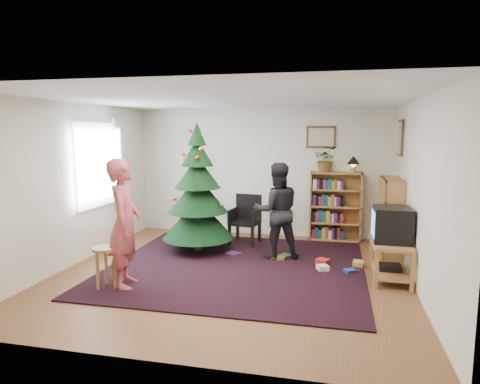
% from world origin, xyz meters
% --- Properties ---
extents(floor, '(5.00, 5.00, 0.00)m').
position_xyz_m(floor, '(0.00, 0.00, 0.00)').
color(floor, brown).
rests_on(floor, ground).
extents(ceiling, '(5.00, 5.00, 0.00)m').
position_xyz_m(ceiling, '(0.00, 0.00, 2.50)').
color(ceiling, white).
rests_on(ceiling, wall_back).
extents(wall_back, '(5.00, 0.02, 2.50)m').
position_xyz_m(wall_back, '(0.00, 2.50, 1.25)').
color(wall_back, silver).
rests_on(wall_back, floor).
extents(wall_front, '(5.00, 0.02, 2.50)m').
position_xyz_m(wall_front, '(0.00, -2.50, 1.25)').
color(wall_front, silver).
rests_on(wall_front, floor).
extents(wall_left, '(0.02, 5.00, 2.50)m').
position_xyz_m(wall_left, '(-2.50, 0.00, 1.25)').
color(wall_left, silver).
rests_on(wall_left, floor).
extents(wall_right, '(0.02, 5.00, 2.50)m').
position_xyz_m(wall_right, '(2.50, 0.00, 1.25)').
color(wall_right, silver).
rests_on(wall_right, floor).
extents(rug, '(3.80, 3.60, 0.02)m').
position_xyz_m(rug, '(0.00, 0.30, 0.01)').
color(rug, black).
rests_on(rug, floor).
extents(window_pane, '(0.04, 1.20, 1.40)m').
position_xyz_m(window_pane, '(-2.47, 0.60, 1.50)').
color(window_pane, silver).
rests_on(window_pane, wall_left).
extents(curtain, '(0.06, 0.35, 1.60)m').
position_xyz_m(curtain, '(-2.43, 1.30, 1.50)').
color(curtain, silver).
rests_on(curtain, wall_left).
extents(picture_back, '(0.55, 0.03, 0.42)m').
position_xyz_m(picture_back, '(1.15, 2.48, 1.95)').
color(picture_back, '#4C3319').
rests_on(picture_back, wall_back).
extents(picture_right, '(0.03, 0.50, 0.60)m').
position_xyz_m(picture_right, '(2.48, 1.75, 1.95)').
color(picture_right, '#4C3319').
rests_on(picture_right, wall_right).
extents(christmas_tree, '(1.22, 1.22, 2.22)m').
position_xyz_m(christmas_tree, '(-0.84, 1.03, 0.92)').
color(christmas_tree, '#3F2816').
rests_on(christmas_tree, rug).
extents(bookshelf_back, '(0.95, 0.30, 1.30)m').
position_xyz_m(bookshelf_back, '(1.45, 2.34, 0.66)').
color(bookshelf_back, '#A7753B').
rests_on(bookshelf_back, floor).
extents(bookshelf_right, '(0.30, 0.95, 1.30)m').
position_xyz_m(bookshelf_right, '(2.34, 1.45, 0.66)').
color(bookshelf_right, '#A7753B').
rests_on(bookshelf_right, floor).
extents(tv_stand, '(0.51, 0.91, 0.55)m').
position_xyz_m(tv_stand, '(2.22, 0.24, 0.33)').
color(tv_stand, '#A7753B').
rests_on(tv_stand, floor).
extents(crt_tv, '(0.51, 0.54, 0.48)m').
position_xyz_m(crt_tv, '(2.22, 0.24, 0.79)').
color(crt_tv, black).
rests_on(crt_tv, tv_stand).
extents(armchair, '(0.55, 0.55, 0.90)m').
position_xyz_m(armchair, '(-0.15, 1.73, 0.48)').
color(armchair, black).
rests_on(armchair, rug).
extents(stool, '(0.34, 0.34, 0.56)m').
position_xyz_m(stool, '(-1.46, -0.95, 0.43)').
color(stool, '#A7753B').
rests_on(stool, floor).
extents(person_standing, '(0.57, 0.71, 1.71)m').
position_xyz_m(person_standing, '(-1.25, -0.81, 0.86)').
color(person_standing, '#B2474B').
rests_on(person_standing, rug).
extents(person_by_chair, '(0.91, 0.81, 1.57)m').
position_xyz_m(person_by_chair, '(0.53, 0.91, 0.79)').
color(person_by_chair, black).
rests_on(person_by_chair, rug).
extents(potted_plant, '(0.46, 0.41, 0.49)m').
position_xyz_m(potted_plant, '(1.25, 2.34, 1.54)').
color(potted_plant, gray).
rests_on(potted_plant, bookshelf_back).
extents(table_lamp, '(0.23, 0.23, 0.31)m').
position_xyz_m(table_lamp, '(1.75, 2.34, 1.51)').
color(table_lamp, '#A57F33').
rests_on(table_lamp, bookshelf_back).
extents(floor_clutter, '(2.22, 0.79, 0.08)m').
position_xyz_m(floor_clutter, '(1.02, 0.70, 0.04)').
color(floor_clutter, '#A51E19').
rests_on(floor_clutter, rug).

